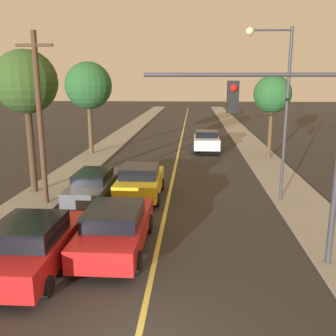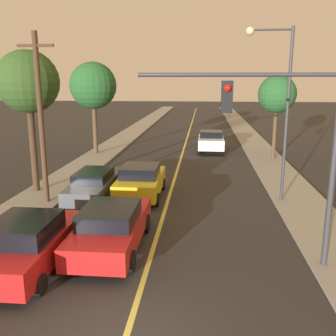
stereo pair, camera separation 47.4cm
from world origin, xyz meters
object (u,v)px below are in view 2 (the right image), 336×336
(tree_left_far, at_px, (28,83))
(tree_right_near, at_px, (277,95))
(streetlamp_right, at_px, (278,93))
(car_outer_lane_front, at_px, (28,243))
(car_near_lane_front, at_px, (111,227))
(traffic_signal_mast, at_px, (286,131))
(car_near_lane_second, at_px, (141,181))
(car_far_oncoming, at_px, (211,141))
(utility_pole_left, at_px, (41,117))
(tree_left_near, at_px, (93,86))
(car_outer_lane_second, at_px, (95,183))

(tree_left_far, relative_size, tree_right_near, 1.18)
(tree_left_far, bearing_deg, streetlamp_right, -2.65)
(car_outer_lane_front, relative_size, tree_left_far, 0.67)
(car_near_lane_front, height_order, traffic_signal_mast, traffic_signal_mast)
(car_near_lane_second, relative_size, tree_left_far, 0.62)
(car_near_lane_second, bearing_deg, car_near_lane_front, -90.00)
(car_far_oncoming, height_order, utility_pole_left, utility_pole_left)
(streetlamp_right, bearing_deg, traffic_signal_mast, -98.04)
(car_near_lane_second, relative_size, car_outer_lane_front, 0.93)
(car_far_oncoming, bearing_deg, streetlamp_right, 101.53)
(car_outer_lane_front, bearing_deg, utility_pole_left, 108.35)
(car_outer_lane_front, distance_m, tree_left_far, 9.61)
(car_near_lane_second, height_order, utility_pole_left, utility_pole_left)
(streetlamp_right, bearing_deg, tree_left_near, 136.85)
(car_near_lane_front, bearing_deg, car_outer_lane_second, 111.50)
(tree_right_near, bearing_deg, tree_left_far, -145.12)
(traffic_signal_mast, bearing_deg, utility_pole_left, 151.67)
(streetlamp_right, height_order, tree_left_near, streetlamp_right)
(car_outer_lane_front, bearing_deg, tree_left_far, 112.98)
(streetlamp_right, xyz_separation_m, tree_left_near, (-11.56, 10.84, 0.17))
(car_outer_lane_front, height_order, streetlamp_right, streetlamp_right)
(tree_right_near, bearing_deg, car_near_lane_second, -129.81)
(car_near_lane_second, distance_m, tree_left_near, 12.60)
(tree_right_near, bearing_deg, car_outer_lane_second, -135.58)
(streetlamp_right, height_order, tree_right_near, streetlamp_right)
(tree_left_far, distance_m, tree_right_near, 16.52)
(tree_left_far, bearing_deg, car_near_lane_second, -2.63)
(car_outer_lane_second, bearing_deg, utility_pole_left, -151.03)
(tree_right_near, bearing_deg, streetlamp_right, -100.33)
(car_near_lane_front, bearing_deg, tree_left_near, 107.86)
(car_outer_lane_second, relative_size, tree_left_near, 0.75)
(car_near_lane_second, height_order, car_far_oncoming, car_far_oncoming)
(car_near_lane_front, distance_m, traffic_signal_mast, 6.37)
(car_near_lane_second, bearing_deg, tree_right_near, 50.19)
(tree_left_far, bearing_deg, utility_pole_left, -53.29)
(car_outer_lane_front, relative_size, streetlamp_right, 0.60)
(tree_left_near, relative_size, tree_left_far, 0.99)
(car_near_lane_second, relative_size, tree_left_near, 0.63)
(car_far_oncoming, height_order, streetlamp_right, streetlamp_right)
(car_far_oncoming, relative_size, tree_right_near, 0.66)
(car_outer_lane_front, xyz_separation_m, tree_left_far, (-3.28, 7.72, 4.68))
(car_outer_lane_front, bearing_deg, streetlamp_right, 40.39)
(car_far_oncoming, xyz_separation_m, utility_pole_left, (-7.80, -14.07, 3.18))
(streetlamp_right, distance_m, utility_pole_left, 10.55)
(car_outer_lane_second, bearing_deg, car_near_lane_second, 9.57)
(car_far_oncoming, xyz_separation_m, tree_left_far, (-9.09, -12.34, 4.63))
(tree_left_far, bearing_deg, car_outer_lane_front, -67.02)
(car_outer_lane_second, height_order, tree_left_near, tree_left_near)
(car_outer_lane_front, distance_m, car_outer_lane_second, 7.11)
(utility_pole_left, bearing_deg, car_far_oncoming, 60.97)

